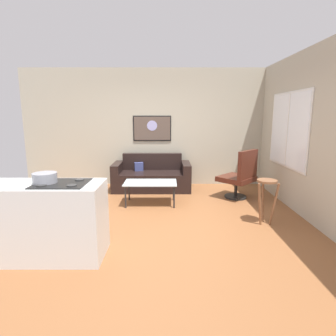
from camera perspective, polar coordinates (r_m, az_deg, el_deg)
ground at (r=4.70m, az=-4.13°, el=-10.77°), size 6.40×6.40×0.04m
back_wall at (r=6.80m, az=-2.92°, el=8.28°), size 6.40×0.05×2.80m
right_wall at (r=5.21m, az=26.27°, el=6.33°), size 0.05×6.40×2.80m
couch at (r=6.45m, az=-3.60°, el=-1.93°), size 1.77×0.83×0.81m
coffee_table at (r=5.35m, az=-3.88°, el=-3.28°), size 1.01×0.58×0.44m
armchair at (r=5.85m, az=14.46°, el=-1.52°), size 0.89×0.89×1.02m
bar_stool at (r=4.62m, az=19.42°, el=-4.44°), size 0.36×0.35×0.72m
kitchen_counter at (r=3.72m, az=-24.73°, el=-9.86°), size 1.47×0.63×0.94m
mixing_bowl at (r=3.56m, az=-24.32°, el=-2.00°), size 0.28×0.28×0.13m
wall_painting at (r=6.76m, az=-3.54°, el=8.17°), size 0.92×0.03×0.61m
window at (r=5.73m, az=23.30°, el=7.23°), size 0.03×1.62×1.42m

